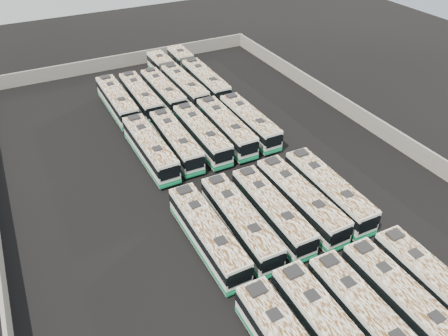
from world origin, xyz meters
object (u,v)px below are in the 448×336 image
bus_midfront_center (272,211)px  bus_midback_right (226,127)px  bus_midback_left (176,141)px  bus_back_far_right (197,74)px  bus_back_far_left (117,101)px  bus_back_right (176,79)px  bus_front_left (332,336)px  bus_back_left (140,96)px  bus_midfront_far_right (328,190)px  bus_midback_far_right (249,122)px  bus_front_far_right (436,288)px  bus_front_center (368,319)px  bus_midback_center (202,134)px  bus_midfront_right (300,200)px  bus_midfront_far_left (207,234)px  bus_midback_far_left (150,148)px  bus_back_center (163,91)px  bus_midfront_left (240,222)px  bus_front_right (404,303)px

bus_midfront_center → bus_midback_right: bus_midback_right is taller
bus_midback_left → bus_back_far_right: 19.40m
bus_back_far_left → bus_back_far_right: size_ratio=0.64×
bus_back_right → bus_back_far_right: (3.54, 0.25, 0.05)m
bus_front_left → bus_back_left: bearing=90.4°
bus_midfront_far_right → bus_midback_right: 16.18m
bus_midback_far_right → bus_back_right: bearing=101.6°
bus_midback_right → bus_back_right: bus_midback_right is taller
bus_front_left → bus_front_far_right: bearing=-1.3°
bus_midfront_center → bus_back_far_right: 33.00m
bus_front_far_right → bus_midback_left: 30.97m
bus_front_far_right → bus_back_far_left: size_ratio=0.96×
bus_front_center → bus_back_far_left: bearing=99.4°
bus_midback_center → bus_back_left: 13.55m
bus_back_far_right → bus_midback_right: bearing=-101.4°
bus_midback_left → bus_front_far_right: bearing=-70.2°
bus_midfront_right → bus_front_left: bearing=-117.5°
bus_midback_right → bus_midfront_far_left: bearing=-121.6°
bus_midfront_far_left → bus_midback_far_left: bearing=89.1°
bus_midfront_center → bus_back_right: (3.19, 32.05, 0.02)m
bus_midback_right → bus_back_center: 13.52m
bus_front_far_right → bus_midfront_right: size_ratio=0.96×
bus_midfront_far_right → bus_back_far_left: bus_back_far_left is taller
bus_front_center → bus_back_far_right: size_ratio=0.62×
bus_midback_right → bus_back_right: size_ratio=0.66×
bus_midback_left → bus_back_left: bus_back_left is taller
bus_midback_right → bus_front_left: bearing=-102.1°
bus_midback_right → bus_back_far_right: 16.89m
bus_midfront_right → bus_midback_far_left: bus_midfront_right is taller
bus_back_far_left → bus_midfront_far_right: bearing=-65.7°
bus_midfront_left → bus_back_right: bus_midfront_left is taller
bus_midback_right → bus_midfront_far_right: bearing=-77.1°
bus_midfront_center → bus_midfront_right: size_ratio=0.96×
bus_front_far_right → bus_front_left: bearing=179.4°
bus_back_far_left → bus_back_right: 10.46m
bus_front_right → bus_midback_left: (-6.73, 29.23, 0.00)m
bus_midfront_left → bus_midback_right: 17.14m
bus_front_center → bus_front_left: bearing=179.7°
bus_midfront_center → bus_back_far_left: (-6.78, 28.86, 0.07)m
bus_back_center → bus_back_right: bus_back_right is taller
bus_back_left → bus_front_far_right: bearing=-76.7°
bus_midfront_center → bus_back_far_left: bearing=103.9°
bus_midback_left → bus_midfront_far_left: bearing=-101.0°
bus_front_right → bus_back_center: size_ratio=1.00×
bus_midfront_far_left → bus_back_far_right: (13.51, 32.38, 0.03)m
bus_back_left → bus_back_right: 7.40m
bus_midfront_left → bus_midfront_right: bearing=1.0°
bus_midback_far_left → bus_back_center: bus_midback_far_left is taller
bus_midfront_far_left → bus_midback_far_right: bus_midfront_far_left is taller
bus_midback_center → bus_midback_far_right: bearing=0.4°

